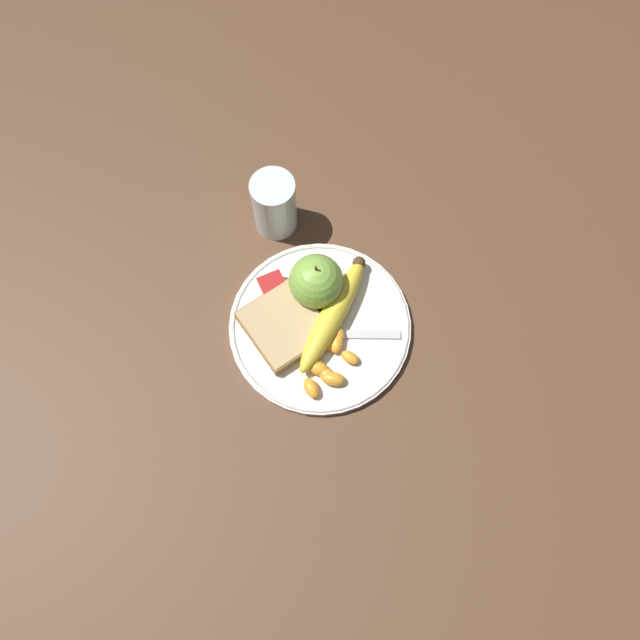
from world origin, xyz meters
name	(u,v)px	position (x,y,z in m)	size (l,w,h in m)	color
ground_plane	(320,328)	(0.00, 0.00, 0.00)	(3.00, 3.00, 0.00)	brown
plate	(320,326)	(0.00, 0.00, 0.01)	(0.27, 0.27, 0.01)	silver
juice_glass	(275,206)	(0.19, -0.01, 0.05)	(0.07, 0.07, 0.10)	silver
apple	(316,281)	(0.05, -0.02, 0.05)	(0.08, 0.08, 0.09)	#84BC47
banana	(332,312)	(0.00, -0.02, 0.03)	(0.15, 0.17, 0.04)	yellow
bread_slice	(285,325)	(0.02, 0.05, 0.02)	(0.13, 0.12, 0.02)	olive
fork	(328,334)	(-0.02, 0.00, 0.01)	(0.09, 0.17, 0.00)	silver
jam_packet	(274,289)	(0.08, 0.04, 0.02)	(0.04, 0.04, 0.02)	white
orange_segment_0	(350,358)	(-0.07, -0.02, 0.02)	(0.03, 0.03, 0.02)	#F9A32D
orange_segment_1	(326,374)	(-0.07, 0.02, 0.02)	(0.04, 0.03, 0.02)	#F9A32D
orange_segment_2	(337,343)	(-0.04, -0.01, 0.02)	(0.04, 0.03, 0.02)	#F9A32D
orange_segment_3	(311,388)	(-0.08, 0.05, 0.02)	(0.03, 0.02, 0.02)	#F9A32D
orange_segment_4	(333,379)	(-0.08, 0.02, 0.02)	(0.04, 0.04, 0.02)	#F9A32D
orange_segment_5	(318,368)	(-0.06, 0.03, 0.02)	(0.04, 0.04, 0.02)	#F9A32D
orange_segment_6	(335,331)	(-0.02, -0.02, 0.02)	(0.04, 0.03, 0.02)	#F9A32D
orange_segment_7	(330,339)	(-0.03, 0.00, 0.02)	(0.04, 0.03, 0.02)	#F9A32D
orange_segment_8	(315,352)	(-0.04, 0.03, 0.02)	(0.03, 0.03, 0.01)	#F9A32D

